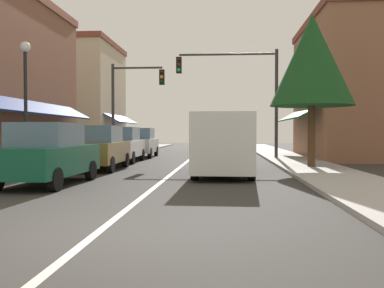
{
  "coord_description": "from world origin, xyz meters",
  "views": [
    {
      "loc": [
        1.87,
        -6.16,
        1.49
      ],
      "look_at": [
        0.55,
        12.08,
        1.02
      ],
      "focal_mm": 40.65,
      "sensor_mm": 36.0,
      "label": 1
    }
  ],
  "objects_px": {
    "parked_car_far_left": "(140,143)",
    "street_lamp_left_near": "(25,85)",
    "van_in_lane": "(224,143)",
    "parked_car_second_left": "(99,148)",
    "tree_right_near": "(312,60)",
    "parked_car_nearest_left": "(48,154)",
    "traffic_signal_mast_arm": "(242,84)",
    "traffic_signal_left_corner": "(130,95)",
    "parked_car_third_left": "(122,145)"
  },
  "relations": [
    {
      "from": "parked_car_third_left",
      "to": "van_in_lane",
      "type": "relative_size",
      "value": 0.79
    },
    {
      "from": "parked_car_nearest_left",
      "to": "parked_car_second_left",
      "type": "bearing_deg",
      "value": 91.31
    },
    {
      "from": "parked_car_second_left",
      "to": "parked_car_far_left",
      "type": "relative_size",
      "value": 1.0
    },
    {
      "from": "parked_car_third_left",
      "to": "tree_right_near",
      "type": "bearing_deg",
      "value": -23.15
    },
    {
      "from": "van_in_lane",
      "to": "traffic_signal_mast_arm",
      "type": "xyz_separation_m",
      "value": [
        1.01,
        9.15,
        3.05
      ]
    },
    {
      "from": "parked_car_far_left",
      "to": "tree_right_near",
      "type": "bearing_deg",
      "value": -44.39
    },
    {
      "from": "parked_car_nearest_left",
      "to": "traffic_signal_mast_arm",
      "type": "relative_size",
      "value": 0.68
    },
    {
      "from": "parked_car_third_left",
      "to": "van_in_lane",
      "type": "xyz_separation_m",
      "value": [
        5.14,
        -6.35,
        0.27
      ]
    },
    {
      "from": "traffic_signal_mast_arm",
      "to": "street_lamp_left_near",
      "type": "relative_size",
      "value": 1.31
    },
    {
      "from": "parked_car_far_left",
      "to": "parked_car_nearest_left",
      "type": "bearing_deg",
      "value": -91.0
    },
    {
      "from": "parked_car_far_left",
      "to": "van_in_lane",
      "type": "xyz_separation_m",
      "value": [
        5.07,
        -10.88,
        0.27
      ]
    },
    {
      "from": "parked_car_far_left",
      "to": "traffic_signal_mast_arm",
      "type": "relative_size",
      "value": 0.68
    },
    {
      "from": "van_in_lane",
      "to": "parked_car_second_left",
      "type": "bearing_deg",
      "value": 160.72
    },
    {
      "from": "parked_car_nearest_left",
      "to": "traffic_signal_mast_arm",
      "type": "distance_m",
      "value": 14.11
    },
    {
      "from": "parked_car_second_left",
      "to": "van_in_lane",
      "type": "xyz_separation_m",
      "value": [
        4.99,
        -1.86,
        0.27
      ]
    },
    {
      "from": "parked_car_third_left",
      "to": "van_in_lane",
      "type": "bearing_deg",
      "value": -51.89
    },
    {
      "from": "parked_car_third_left",
      "to": "traffic_signal_left_corner",
      "type": "relative_size",
      "value": 0.73
    },
    {
      "from": "traffic_signal_mast_arm",
      "to": "tree_right_near",
      "type": "xyz_separation_m",
      "value": [
        2.54,
        -6.36,
        0.23
      ]
    },
    {
      "from": "traffic_signal_left_corner",
      "to": "traffic_signal_mast_arm",
      "type": "bearing_deg",
      "value": -12.74
    },
    {
      "from": "parked_car_far_left",
      "to": "traffic_signal_mast_arm",
      "type": "bearing_deg",
      "value": -17.1
    },
    {
      "from": "parked_car_second_left",
      "to": "traffic_signal_left_corner",
      "type": "distance_m",
      "value": 9.27
    },
    {
      "from": "parked_car_far_left",
      "to": "street_lamp_left_near",
      "type": "xyz_separation_m",
      "value": [
        -1.82,
        -11.38,
        2.27
      ]
    },
    {
      "from": "parked_car_second_left",
      "to": "street_lamp_left_near",
      "type": "height_order",
      "value": "street_lamp_left_near"
    },
    {
      "from": "parked_car_second_left",
      "to": "traffic_signal_mast_arm",
      "type": "distance_m",
      "value": 10.01
    },
    {
      "from": "tree_right_near",
      "to": "parked_car_far_left",
      "type": "bearing_deg",
      "value": 136.82
    },
    {
      "from": "parked_car_second_left",
      "to": "van_in_lane",
      "type": "relative_size",
      "value": 0.79
    },
    {
      "from": "traffic_signal_mast_arm",
      "to": "street_lamp_left_near",
      "type": "bearing_deg",
      "value": -129.32
    },
    {
      "from": "parked_car_far_left",
      "to": "traffic_signal_left_corner",
      "type": "relative_size",
      "value": 0.73
    },
    {
      "from": "parked_car_nearest_left",
      "to": "traffic_signal_mast_arm",
      "type": "height_order",
      "value": "traffic_signal_mast_arm"
    },
    {
      "from": "parked_car_second_left",
      "to": "street_lamp_left_near",
      "type": "distance_m",
      "value": 3.79
    },
    {
      "from": "parked_car_second_left",
      "to": "tree_right_near",
      "type": "xyz_separation_m",
      "value": [
        8.54,
        0.93,
        3.54
      ]
    },
    {
      "from": "parked_car_second_left",
      "to": "parked_car_far_left",
      "type": "bearing_deg",
      "value": 89.37
    },
    {
      "from": "parked_car_far_left",
      "to": "traffic_signal_left_corner",
      "type": "xyz_separation_m",
      "value": [
        -0.57,
        -0.23,
        2.85
      ]
    },
    {
      "from": "traffic_signal_left_corner",
      "to": "tree_right_near",
      "type": "height_order",
      "value": "tree_right_near"
    },
    {
      "from": "parked_car_third_left",
      "to": "parked_car_far_left",
      "type": "bearing_deg",
      "value": 88.29
    },
    {
      "from": "parked_car_nearest_left",
      "to": "traffic_signal_left_corner",
      "type": "xyz_separation_m",
      "value": [
        -0.62,
        13.82,
        2.85
      ]
    },
    {
      "from": "traffic_signal_mast_arm",
      "to": "parked_car_far_left",
      "type": "bearing_deg",
      "value": 164.11
    },
    {
      "from": "parked_car_nearest_left",
      "to": "parked_car_far_left",
      "type": "relative_size",
      "value": 1.0
    },
    {
      "from": "parked_car_second_left",
      "to": "traffic_signal_left_corner",
      "type": "height_order",
      "value": "traffic_signal_left_corner"
    },
    {
      "from": "parked_car_far_left",
      "to": "street_lamp_left_near",
      "type": "height_order",
      "value": "street_lamp_left_near"
    },
    {
      "from": "traffic_signal_mast_arm",
      "to": "parked_car_second_left",
      "type": "bearing_deg",
      "value": -129.46
    },
    {
      "from": "tree_right_near",
      "to": "street_lamp_left_near",
      "type": "bearing_deg",
      "value": -162.53
    },
    {
      "from": "parked_car_nearest_left",
      "to": "van_in_lane",
      "type": "bearing_deg",
      "value": 33.85
    },
    {
      "from": "van_in_lane",
      "to": "traffic_signal_left_corner",
      "type": "height_order",
      "value": "traffic_signal_left_corner"
    },
    {
      "from": "street_lamp_left_near",
      "to": "parked_car_nearest_left",
      "type": "bearing_deg",
      "value": -54.88
    },
    {
      "from": "parked_car_third_left",
      "to": "parked_car_far_left",
      "type": "xyz_separation_m",
      "value": [
        0.07,
        4.53,
        0.0
      ]
    },
    {
      "from": "parked_car_nearest_left",
      "to": "traffic_signal_mast_arm",
      "type": "bearing_deg",
      "value": 65.55
    },
    {
      "from": "parked_car_second_left",
      "to": "traffic_signal_left_corner",
      "type": "bearing_deg",
      "value": 93.07
    },
    {
      "from": "van_in_lane",
      "to": "traffic_signal_left_corner",
      "type": "distance_m",
      "value": 12.33
    },
    {
      "from": "van_in_lane",
      "to": "street_lamp_left_near",
      "type": "relative_size",
      "value": 1.12
    }
  ]
}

